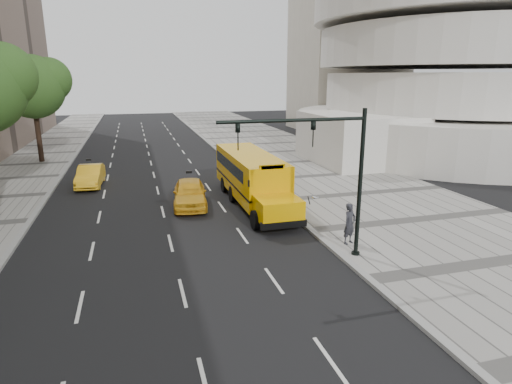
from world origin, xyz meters
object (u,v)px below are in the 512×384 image
object	(u,v)px
taxi_far	(90,176)
pedestrian	(350,224)
taxi_near	(190,193)
traffic_signal	(330,167)
school_bus	(251,174)
tree_c	(33,86)

from	to	relation	value
taxi_far	pedestrian	world-z (taller)	pedestrian
taxi_near	pedestrian	bearing A→B (deg)	-46.95
pedestrian	traffic_signal	world-z (taller)	traffic_signal
school_bus	pedestrian	world-z (taller)	school_bus
pedestrian	tree_c	bearing A→B (deg)	99.90
school_bus	taxi_far	xyz separation A→B (m)	(-10.01, 7.01, -1.02)
tree_c	taxi_near	bearing A→B (deg)	-56.94
taxi_near	traffic_signal	world-z (taller)	traffic_signal
taxi_near	traffic_signal	bearing A→B (deg)	-58.36
pedestrian	school_bus	bearing A→B (deg)	81.87
taxi_near	taxi_far	xyz separation A→B (m)	(-6.20, 6.89, -0.08)
tree_c	taxi_near	size ratio (longest dim) A/B	1.97
tree_c	school_bus	distance (m)	23.27
school_bus	traffic_signal	size ratio (longest dim) A/B	1.81
tree_c	taxi_far	size ratio (longest dim) A/B	2.10
school_bus	taxi_near	world-z (taller)	school_bus
tree_c	pedestrian	distance (m)	31.27
tree_c	traffic_signal	size ratio (longest dim) A/B	1.48
school_bus	pedestrian	distance (m)	8.64
taxi_near	pedestrian	size ratio (longest dim) A/B	2.51
taxi_near	taxi_far	size ratio (longest dim) A/B	1.07
tree_c	taxi_far	bearing A→B (deg)	-64.28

